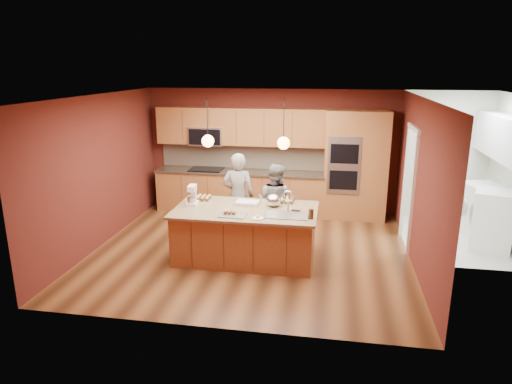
% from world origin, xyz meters
% --- Properties ---
extents(floor, '(5.50, 5.50, 0.00)m').
position_xyz_m(floor, '(0.00, 0.00, 0.00)').
color(floor, '#442613').
rests_on(floor, ground).
extents(ceiling, '(5.50, 5.50, 0.00)m').
position_xyz_m(ceiling, '(0.00, 0.00, 2.70)').
color(ceiling, white).
rests_on(ceiling, ground).
extents(wall_back, '(5.50, 0.00, 5.50)m').
position_xyz_m(wall_back, '(0.00, 2.50, 1.35)').
color(wall_back, '#551E18').
rests_on(wall_back, ground).
extents(wall_front, '(5.50, 0.00, 5.50)m').
position_xyz_m(wall_front, '(0.00, -2.50, 1.35)').
color(wall_front, '#551E18').
rests_on(wall_front, ground).
extents(wall_left, '(0.00, 5.00, 5.00)m').
position_xyz_m(wall_left, '(-2.75, 0.00, 1.35)').
color(wall_left, '#551E18').
rests_on(wall_left, ground).
extents(wall_right, '(0.00, 5.00, 5.00)m').
position_xyz_m(wall_right, '(2.75, 0.00, 1.35)').
color(wall_right, '#551E18').
rests_on(wall_right, ground).
extents(cabinet_run, '(3.74, 0.64, 2.30)m').
position_xyz_m(cabinet_run, '(-0.68, 2.25, 0.98)').
color(cabinet_run, '#94532A').
rests_on(cabinet_run, floor).
extents(oven_column, '(1.30, 0.62, 2.30)m').
position_xyz_m(oven_column, '(1.85, 2.19, 1.15)').
color(oven_column, '#94532A').
rests_on(oven_column, floor).
extents(doorway_trim, '(0.08, 1.11, 2.20)m').
position_xyz_m(doorway_trim, '(2.73, 0.80, 1.05)').
color(doorway_trim, white).
rests_on(doorway_trim, wall_right).
extents(laundry_room, '(2.60, 2.70, 2.70)m').
position_xyz_m(laundry_room, '(4.35, 1.20, 1.95)').
color(laundry_room, silver).
rests_on(laundry_room, ground).
extents(pendant_left, '(0.20, 0.20, 0.80)m').
position_xyz_m(pendant_left, '(-0.65, -0.29, 2.00)').
color(pendant_left, black).
rests_on(pendant_left, ceiling).
extents(pendant_right, '(0.20, 0.20, 0.80)m').
position_xyz_m(pendant_right, '(0.59, -0.29, 2.00)').
color(pendant_right, black).
rests_on(pendant_right, ceiling).
extents(island, '(2.38, 1.33, 1.26)m').
position_xyz_m(island, '(-0.01, -0.30, 0.45)').
color(island, '#94532A').
rests_on(island, floor).
extents(person_left, '(0.63, 0.44, 1.64)m').
position_xyz_m(person_left, '(-0.35, 0.63, 0.82)').
color(person_left, black).
rests_on(person_left, floor).
extents(person_right, '(0.86, 0.76, 1.47)m').
position_xyz_m(person_right, '(0.34, 0.63, 0.73)').
color(person_right, slate).
rests_on(person_right, floor).
extents(stand_mixer, '(0.20, 0.27, 0.35)m').
position_xyz_m(stand_mixer, '(-0.97, -0.23, 1.02)').
color(stand_mixer, white).
rests_on(stand_mixer, island).
extents(sheet_cake, '(0.45, 0.35, 0.05)m').
position_xyz_m(sheet_cake, '(-0.05, -0.01, 0.90)').
color(sheet_cake, silver).
rests_on(sheet_cake, island).
extents(cooling_rack, '(0.44, 0.32, 0.02)m').
position_xyz_m(cooling_rack, '(-0.16, -0.68, 0.89)').
color(cooling_rack, '#ACAEB2').
rests_on(cooling_rack, island).
extents(mixing_bowl, '(0.26, 0.26, 0.22)m').
position_xyz_m(mixing_bowl, '(0.41, -0.07, 0.98)').
color(mixing_bowl, silver).
rests_on(mixing_bowl, island).
extents(plate, '(0.18, 0.18, 0.01)m').
position_xyz_m(plate, '(0.26, -0.76, 0.88)').
color(plate, silver).
rests_on(plate, island).
extents(tumbler, '(0.08, 0.08, 0.16)m').
position_xyz_m(tumbler, '(1.08, -0.61, 0.95)').
color(tumbler, '#3E1F11').
rests_on(tumbler, island).
extents(phone, '(0.15, 0.10, 0.01)m').
position_xyz_m(phone, '(0.81, -0.26, 0.88)').
color(phone, black).
rests_on(phone, island).
extents(cupcakes_left, '(0.26, 0.26, 0.08)m').
position_xyz_m(cupcakes_left, '(-0.87, 0.11, 0.91)').
color(cupcakes_left, tan).
rests_on(cupcakes_left, island).
extents(cupcakes_rack, '(0.21, 0.14, 0.06)m').
position_xyz_m(cupcakes_rack, '(-0.22, -0.64, 0.92)').
color(cupcakes_rack, tan).
rests_on(cupcakes_rack, island).
extents(cupcakes_right, '(0.26, 0.34, 0.08)m').
position_xyz_m(cupcakes_right, '(0.61, 0.24, 0.91)').
color(cupcakes_right, tan).
rests_on(cupcakes_right, island).
extents(washer, '(0.84, 0.85, 1.06)m').
position_xyz_m(washer, '(4.23, 0.87, 0.53)').
color(washer, white).
rests_on(washer, floor).
extents(dryer, '(0.75, 0.77, 1.00)m').
position_xyz_m(dryer, '(4.22, 1.62, 0.50)').
color(dryer, white).
rests_on(dryer, floor).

